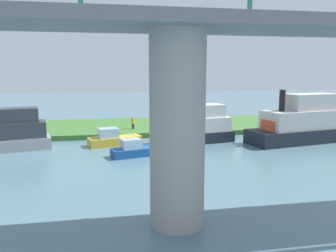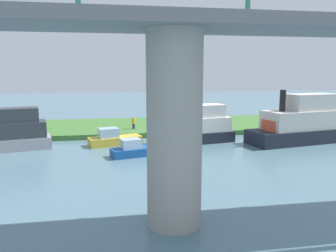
{
  "view_description": "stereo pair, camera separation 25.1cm",
  "coord_description": "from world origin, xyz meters",
  "px_view_note": "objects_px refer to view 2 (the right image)",
  "views": [
    {
      "loc": [
        5.64,
        33.66,
        6.69
      ],
      "look_at": [
        0.45,
        5.0,
        2.0
      ],
      "focal_mm": 35.91,
      "sensor_mm": 36.0,
      "label": 1
    },
    {
      "loc": [
        5.39,
        33.7,
        6.69
      ],
      "look_at": [
        0.45,
        5.0,
        2.0
      ],
      "focal_mm": 35.91,
      "sensor_mm": 36.0,
      "label": 2
    }
  ],
  "objects_px": {
    "person_on_bank": "(134,122)",
    "riverboat_paddlewheel": "(6,133)",
    "mooring_post": "(151,128)",
    "skiff_small": "(136,150)",
    "bridge_pylon": "(174,131)",
    "motorboat_red": "(301,123)",
    "houseboat_blue": "(114,139)",
    "pontoon_yellow": "(196,127)"
  },
  "relations": [
    {
      "from": "bridge_pylon",
      "to": "skiff_small",
      "type": "distance_m",
      "value": 13.17
    },
    {
      "from": "mooring_post",
      "to": "motorboat_red",
      "type": "distance_m",
      "value": 14.81
    },
    {
      "from": "mooring_post",
      "to": "skiff_small",
      "type": "bearing_deg",
      "value": 74.36
    },
    {
      "from": "skiff_small",
      "to": "houseboat_blue",
      "type": "height_order",
      "value": "houseboat_blue"
    },
    {
      "from": "person_on_bank",
      "to": "skiff_small",
      "type": "distance_m",
      "value": 10.21
    },
    {
      "from": "motorboat_red",
      "to": "skiff_small",
      "type": "distance_m",
      "value": 16.32
    },
    {
      "from": "person_on_bank",
      "to": "pontoon_yellow",
      "type": "distance_m",
      "value": 8.09
    },
    {
      "from": "person_on_bank",
      "to": "skiff_small",
      "type": "relative_size",
      "value": 0.31
    },
    {
      "from": "riverboat_paddlewheel",
      "to": "pontoon_yellow",
      "type": "bearing_deg",
      "value": -178.69
    },
    {
      "from": "riverboat_paddlewheel",
      "to": "houseboat_blue",
      "type": "xyz_separation_m",
      "value": [
        -9.15,
        -0.54,
        -0.9
      ]
    },
    {
      "from": "person_on_bank",
      "to": "houseboat_blue",
      "type": "height_order",
      "value": "person_on_bank"
    },
    {
      "from": "motorboat_red",
      "to": "riverboat_paddlewheel",
      "type": "distance_m",
      "value": 26.96
    },
    {
      "from": "pontoon_yellow",
      "to": "houseboat_blue",
      "type": "xyz_separation_m",
      "value": [
        7.83,
        -0.15,
        -0.89
      ]
    },
    {
      "from": "bridge_pylon",
      "to": "mooring_post",
      "type": "xyz_separation_m",
      "value": [
        -1.4,
        -20.23,
        -3.23
      ]
    },
    {
      "from": "motorboat_red",
      "to": "skiff_small",
      "type": "height_order",
      "value": "motorboat_red"
    },
    {
      "from": "motorboat_red",
      "to": "skiff_small",
      "type": "relative_size",
      "value": 2.31
    },
    {
      "from": "pontoon_yellow",
      "to": "riverboat_paddlewheel",
      "type": "xyz_separation_m",
      "value": [
        16.98,
        0.39,
        0.01
      ]
    },
    {
      "from": "skiff_small",
      "to": "bridge_pylon",
      "type": "bearing_deg",
      "value": 93.31
    },
    {
      "from": "skiff_small",
      "to": "houseboat_blue",
      "type": "xyz_separation_m",
      "value": [
        1.73,
        -4.46,
        0.07
      ]
    },
    {
      "from": "bridge_pylon",
      "to": "motorboat_red",
      "type": "distance_m",
      "value": 21.74
    },
    {
      "from": "houseboat_blue",
      "to": "motorboat_red",
      "type": "bearing_deg",
      "value": 174.12
    },
    {
      "from": "motorboat_red",
      "to": "houseboat_blue",
      "type": "relative_size",
      "value": 2.03
    },
    {
      "from": "skiff_small",
      "to": "houseboat_blue",
      "type": "bearing_deg",
      "value": -68.75
    },
    {
      "from": "person_on_bank",
      "to": "houseboat_blue",
      "type": "distance_m",
      "value": 6.18
    },
    {
      "from": "mooring_post",
      "to": "motorboat_red",
      "type": "bearing_deg",
      "value": 160.3
    },
    {
      "from": "riverboat_paddlewheel",
      "to": "houseboat_blue",
      "type": "distance_m",
      "value": 9.21
    },
    {
      "from": "bridge_pylon",
      "to": "houseboat_blue",
      "type": "xyz_separation_m",
      "value": [
        2.46,
        -17.08,
        -3.64
      ]
    },
    {
      "from": "bridge_pylon",
      "to": "riverboat_paddlewheel",
      "type": "height_order",
      "value": "bridge_pylon"
    },
    {
      "from": "mooring_post",
      "to": "houseboat_blue",
      "type": "bearing_deg",
      "value": 39.22
    },
    {
      "from": "bridge_pylon",
      "to": "motorboat_red",
      "type": "xyz_separation_m",
      "value": [
        -15.32,
        -15.25,
        -2.33
      ]
    },
    {
      "from": "motorboat_red",
      "to": "houseboat_blue",
      "type": "xyz_separation_m",
      "value": [
        17.78,
        -1.83,
        -1.31
      ]
    },
    {
      "from": "pontoon_yellow",
      "to": "skiff_small",
      "type": "height_order",
      "value": "pontoon_yellow"
    },
    {
      "from": "person_on_bank",
      "to": "riverboat_paddlewheel",
      "type": "distance_m",
      "value": 13.02
    },
    {
      "from": "person_on_bank",
      "to": "mooring_post",
      "type": "distance_m",
      "value": 3.02
    },
    {
      "from": "bridge_pylon",
      "to": "mooring_post",
      "type": "relative_size",
      "value": 8.71
    },
    {
      "from": "bridge_pylon",
      "to": "riverboat_paddlewheel",
      "type": "distance_m",
      "value": 20.39
    },
    {
      "from": "skiff_small",
      "to": "person_on_bank",
      "type": "bearing_deg",
      "value": -93.0
    },
    {
      "from": "motorboat_red",
      "to": "riverboat_paddlewheel",
      "type": "bearing_deg",
      "value": -2.74
    },
    {
      "from": "mooring_post",
      "to": "houseboat_blue",
      "type": "height_order",
      "value": "houseboat_blue"
    },
    {
      "from": "mooring_post",
      "to": "motorboat_red",
      "type": "xyz_separation_m",
      "value": [
        -13.92,
        4.98,
        0.9
      ]
    },
    {
      "from": "person_on_bank",
      "to": "pontoon_yellow",
      "type": "bearing_deg",
      "value": 133.51
    },
    {
      "from": "bridge_pylon",
      "to": "riverboat_paddlewheel",
      "type": "bearing_deg",
      "value": -54.92
    }
  ]
}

